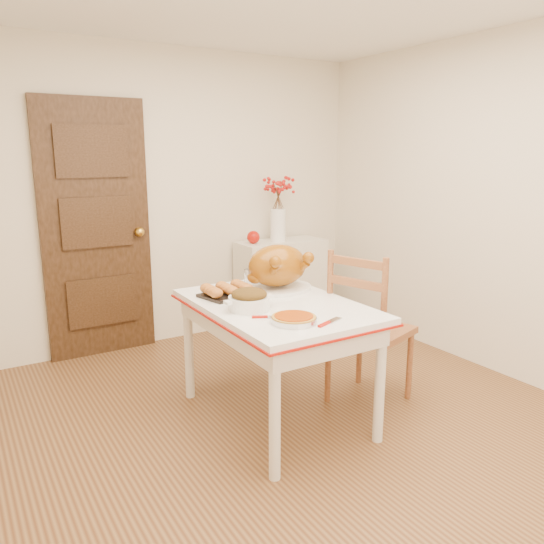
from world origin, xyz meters
TOP-DOWN VIEW (x-y plane):
  - floor at (0.00, 0.00)m, footprint 3.50×4.00m
  - wall_back at (0.00, 2.00)m, footprint 3.50×0.00m
  - wall_right at (1.75, 0.00)m, footprint 0.00×4.00m
  - door_back at (-0.70, 1.97)m, footprint 0.85×0.06m
  - sideboard at (0.94, 1.78)m, footprint 0.83×0.37m
  - kitchen_table at (-0.07, 0.26)m, footprint 0.86×1.26m
  - chair_oak at (0.59, 0.14)m, footprint 0.58×0.58m
  - berry_vase at (0.90, 1.78)m, footprint 0.32×0.32m
  - apple at (0.64, 1.78)m, footprint 0.12×0.12m
  - turkey_platter at (0.10, 0.51)m, footprint 0.53×0.45m
  - pumpkin_pie at (-0.19, -0.12)m, footprint 0.30×0.30m
  - stuffing_dish at (-0.28, 0.22)m, footprint 0.36×0.32m
  - rolls_tray at (-0.26, 0.54)m, footprint 0.35×0.30m
  - pie_server at (-0.03, -0.22)m, footprint 0.21×0.13m
  - carving_knife at (-0.24, 0.01)m, footprint 0.24×0.16m
  - drinking_glass at (-0.01, 0.71)m, footprint 0.08×0.08m
  - shaker_pair at (0.24, 0.68)m, footprint 0.11×0.07m

SIDE VIEW (x-z plane):
  - floor at x=0.00m, z-range 0.00..0.00m
  - kitchen_table at x=-0.07m, z-range 0.00..0.75m
  - sideboard at x=0.94m, z-range 0.00..0.83m
  - chair_oak at x=0.59m, z-range 0.00..1.04m
  - pie_server at x=-0.03m, z-range 0.75..0.77m
  - carving_knife at x=-0.24m, z-range 0.75..0.77m
  - pumpkin_pie at x=-0.19m, z-range 0.75..0.81m
  - rolls_tray at x=-0.26m, z-range 0.75..0.84m
  - shaker_pair at x=0.24m, z-range 0.75..0.85m
  - drinking_glass at x=-0.01m, z-range 0.75..0.87m
  - stuffing_dish at x=-0.28m, z-range 0.75..0.87m
  - apple at x=0.64m, z-range 0.83..0.95m
  - turkey_platter at x=0.10m, z-range 0.75..1.05m
  - door_back at x=-0.70m, z-range 0.00..2.06m
  - berry_vase at x=0.90m, z-range 0.83..1.46m
  - wall_back at x=0.00m, z-range 0.00..2.50m
  - wall_right at x=1.75m, z-range 0.00..2.50m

